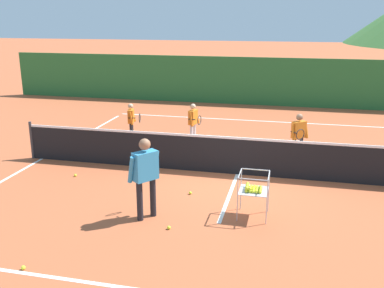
{
  "coord_description": "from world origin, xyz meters",
  "views": [
    {
      "loc": [
        1.21,
        -10.28,
        3.85
      ],
      "look_at": [
        -0.97,
        -0.88,
        0.99
      ],
      "focal_mm": 40.58,
      "sensor_mm": 36.0,
      "label": 1
    }
  ],
  "objects": [
    {
      "name": "student_2",
      "position": [
        1.46,
        1.43,
        0.8
      ],
      "size": [
        0.5,
        0.68,
        1.33
      ],
      "color": "black",
      "rests_on": "ground"
    },
    {
      "name": "student_1",
      "position": [
        -1.7,
        2.44,
        0.76
      ],
      "size": [
        0.41,
        0.66,
        1.26
      ],
      "color": "silver",
      "rests_on": "ground"
    },
    {
      "name": "tennis_ball_2",
      "position": [
        -0.86,
        -1.51,
        0.03
      ],
      "size": [
        0.07,
        0.07,
        0.07
      ],
      "primitive_type": "sphere",
      "color": "yellow",
      "rests_on": "ground"
    },
    {
      "name": "line_service_center",
      "position": [
        0.0,
        0.0,
        0.0
      ],
      "size": [
        0.08,
        5.56,
        0.01
      ],
      "primitive_type": "cube",
      "color": "white",
      "rests_on": "ground"
    },
    {
      "name": "windscreen_fence",
      "position": [
        0.0,
        9.06,
        1.06
      ],
      "size": [
        24.17,
        0.08,
        2.11
      ],
      "primitive_type": "cube",
      "color": "#286B33",
      "rests_on": "ground"
    },
    {
      "name": "student_0",
      "position": [
        -3.68,
        2.3,
        0.73
      ],
      "size": [
        0.5,
        0.54,
        1.21
      ],
      "color": "black",
      "rests_on": "ground"
    },
    {
      "name": "tennis_ball_1",
      "position": [
        -3.92,
        -1.07,
        0.03
      ],
      "size": [
        0.07,
        0.07,
        0.07
      ],
      "primitive_type": "sphere",
      "color": "yellow",
      "rests_on": "ground"
    },
    {
      "name": "line_sideline_west",
      "position": [
        -5.49,
        0.0,
        0.0
      ],
      "size": [
        0.08,
        11.09,
        0.01
      ],
      "primitive_type": "cube",
      "color": "white",
      "rests_on": "ground"
    },
    {
      "name": "ground_plane",
      "position": [
        0.0,
        0.0,
        0.0
      ],
      "size": [
        120.0,
        120.0,
        0.0
      ],
      "primitive_type": "plane",
      "color": "#B25633"
    },
    {
      "name": "ball_cart",
      "position": [
        0.59,
        -2.32,
        0.59
      ],
      "size": [
        0.58,
        0.58,
        0.9
      ],
      "color": "#B7B7BC",
      "rests_on": "ground"
    },
    {
      "name": "tennis_ball_4",
      "position": [
        -2.74,
        -5.04,
        0.03
      ],
      "size": [
        0.07,
        0.07,
        0.07
      ],
      "primitive_type": "sphere",
      "color": "yellow",
      "rests_on": "ground"
    },
    {
      "name": "line_baseline_far",
      "position": [
        0.0,
        5.96,
        0.0
      ],
      "size": [
        10.99,
        0.08,
        0.01
      ],
      "primitive_type": "cube",
      "color": "white",
      "rests_on": "ground"
    },
    {
      "name": "tennis_net",
      "position": [
        0.0,
        0.0,
        0.5
      ],
      "size": [
        11.61,
        0.08,
        1.05
      ],
      "color": "#333338",
      "rests_on": "ground"
    },
    {
      "name": "instructor",
      "position": [
        -1.44,
        -2.84,
        0.98
      ],
      "size": [
        0.57,
        0.8,
        1.63
      ],
      "color": "black",
      "rests_on": "ground"
    },
    {
      "name": "tennis_ball_5",
      "position": [
        -0.87,
        -3.22,
        0.03
      ],
      "size": [
        0.07,
        0.07,
        0.07
      ],
      "primitive_type": "sphere",
      "color": "yellow",
      "rests_on": "ground"
    }
  ]
}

